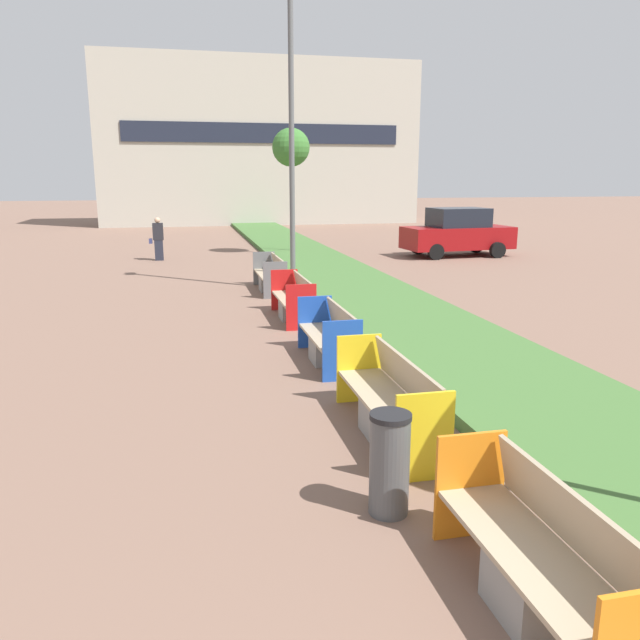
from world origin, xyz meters
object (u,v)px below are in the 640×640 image
bench_blue_frame (329,341)px  pedestrian_walking (158,239)px  bench_grey_frame (271,277)px  bench_orange_frame (540,568)px  bench_red_frame (294,302)px  bench_yellow_frame (390,405)px  parked_car_distant (458,233)px  litter_bin (389,464)px  sapling_tree_far (291,148)px  street_lamp_post (291,120)px

bench_blue_frame → pedestrian_walking: pedestrian_walking is taller
bench_grey_frame → bench_orange_frame: bearing=-90.0°
bench_blue_frame → bench_red_frame: bearing=90.0°
bench_yellow_frame → parked_car_distant: parked_car_distant is taller
litter_bin → sapling_tree_far: sapling_tree_far is taller
bench_red_frame → bench_grey_frame: (0.00, 3.53, 0.00)m
litter_bin → bench_orange_frame: bearing=-69.4°
bench_orange_frame → pedestrian_walking: 20.67m
bench_blue_frame → pedestrian_walking: bearing=102.6°
pedestrian_walking → litter_bin: bearing=-82.3°
bench_yellow_frame → sapling_tree_far: (1.98, 17.85, 3.74)m
litter_bin → parked_car_distant: parked_car_distant is taller
bench_grey_frame → pedestrian_walking: bearing=113.5°
bench_grey_frame → parked_car_distant: parked_car_distant is taller
bench_red_frame → sapling_tree_far: 12.21m
street_lamp_post → litter_bin: bearing=-95.8°
bench_blue_frame → street_lamp_post: 8.02m
bench_blue_frame → litter_bin: 4.80m
bench_yellow_frame → bench_grey_frame: (-0.00, 9.93, -0.00)m
bench_orange_frame → bench_blue_frame: same height
bench_red_frame → pedestrian_walking: (-3.15, 10.79, 0.43)m
bench_yellow_frame → pedestrian_walking: bearing=100.4°
bench_blue_frame → pedestrian_walking: 14.47m
bench_grey_frame → bench_yellow_frame: bearing=-90.0°
bench_yellow_frame → bench_red_frame: bearing=90.0°
bench_yellow_frame → pedestrian_walking: pedestrian_walking is taller
street_lamp_post → bench_orange_frame: bearing=-92.7°
bench_blue_frame → bench_grey_frame: bearing=90.0°
sapling_tree_far → parked_car_distant: 7.25m
bench_orange_frame → parked_car_distant: size_ratio=0.49×
bench_blue_frame → bench_grey_frame: (0.00, 6.86, 0.01)m
pedestrian_walking → bench_blue_frame: bearing=-77.4°
bench_grey_frame → sapling_tree_far: (1.98, 7.92, 3.74)m
bench_grey_frame → street_lamp_post: bearing=1.0°
litter_bin → parked_car_distant: (8.79, 17.69, 0.43)m
bench_grey_frame → parked_car_distant: bearing=36.4°
litter_bin → street_lamp_post: (1.19, 11.64, 3.97)m
bench_yellow_frame → parked_car_distant: bearing=62.8°
street_lamp_post → parked_car_distant: 10.34m
bench_yellow_frame → bench_grey_frame: 9.93m
bench_yellow_frame → sapling_tree_far: sapling_tree_far is taller
pedestrian_walking → parked_car_distant: bearing=-6.0°
bench_orange_frame → bench_grey_frame: size_ratio=0.94×
bench_blue_frame → sapling_tree_far: sapling_tree_far is taller
litter_bin → street_lamp_post: street_lamp_post is taller
bench_orange_frame → litter_bin: size_ratio=2.17×
bench_yellow_frame → pedestrian_walking: 17.48m
bench_orange_frame → bench_yellow_frame: same height
sapling_tree_far → parked_car_distant: bearing=-16.7°
pedestrian_walking → bench_orange_frame: bearing=-81.2°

